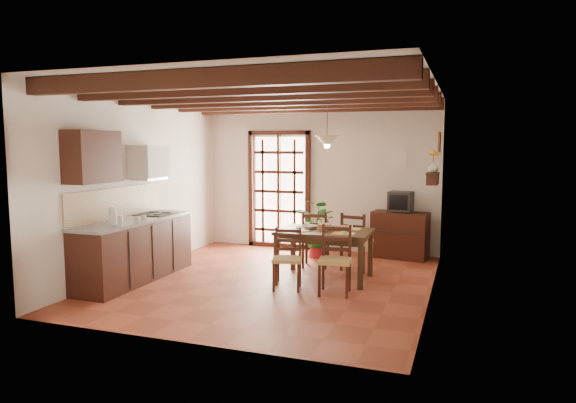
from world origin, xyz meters
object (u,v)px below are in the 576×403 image
at_px(chair_far_left, 316,249).
at_px(crt_tv, 401,201).
at_px(kitchen_counter, 135,249).
at_px(chair_near_left, 287,270).
at_px(chair_near_right, 335,273).
at_px(pendant_lamp, 327,140).
at_px(potted_plant, 318,225).
at_px(dining_table, 324,236).
at_px(chair_far_right, 356,252).
at_px(sideboard, 400,235).

relative_size(chair_far_left, crt_tv, 2.13).
distance_m(kitchen_counter, chair_near_left, 2.32).
xyz_separation_m(chair_near_right, pendant_lamp, (-0.34, 0.80, 1.79)).
distance_m(chair_near_right, potted_plant, 2.32).
height_order(chair_near_left, potted_plant, potted_plant).
height_order(dining_table, chair_far_left, chair_far_left).
bearing_deg(chair_far_left, chair_far_right, 172.31).
xyz_separation_m(kitchen_counter, chair_far_right, (2.97, 1.69, -0.18)).
relative_size(kitchen_counter, pendant_lamp, 2.66).
height_order(chair_far_right, pendant_lamp, pendant_lamp).
distance_m(crt_tv, pendant_lamp, 2.21).
relative_size(chair_near_right, pendant_lamp, 1.09).
bearing_deg(crt_tv, potted_plant, -158.61).
bearing_deg(kitchen_counter, chair_near_left, 7.36).
relative_size(crt_tv, potted_plant, 0.19).
distance_m(dining_table, chair_near_left, 0.87).
bearing_deg(chair_far_right, sideboard, -106.18).
xyz_separation_m(crt_tv, potted_plant, (-1.40, -0.38, -0.45)).
relative_size(chair_near_left, chair_far_left, 0.91).
relative_size(chair_near_left, chair_far_right, 0.91).
relative_size(chair_far_left, sideboard, 0.96).
bearing_deg(sideboard, dining_table, -107.64).
xyz_separation_m(chair_far_left, pendant_lamp, (0.34, -0.60, 1.79)).
bearing_deg(crt_tv, chair_far_right, -109.96).
bearing_deg(potted_plant, kitchen_counter, -131.13).
bearing_deg(potted_plant, pendant_lamp, -69.26).
xyz_separation_m(chair_far_left, crt_tv, (1.23, 1.13, 0.72)).
bearing_deg(dining_table, chair_near_right, -64.05).
distance_m(kitchen_counter, crt_tv, 4.55).
relative_size(chair_far_right, crt_tv, 2.14).
bearing_deg(crt_tv, dining_table, -109.93).
bearing_deg(chair_far_left, chair_near_right, 108.25).
height_order(kitchen_counter, potted_plant, potted_plant).
height_order(crt_tv, potted_plant, potted_plant).
height_order(potted_plant, pendant_lamp, pendant_lamp).
distance_m(dining_table, crt_tv, 2.06).
relative_size(chair_near_left, crt_tv, 1.95).
distance_m(chair_far_right, sideboard, 1.26).
bearing_deg(chair_near_right, chair_near_left, 173.09).
bearing_deg(kitchen_counter, crt_tv, 38.65).
distance_m(chair_far_right, pendant_lamp, 1.91).
height_order(chair_near_left, pendant_lamp, pendant_lamp).
xyz_separation_m(sideboard, crt_tv, (0.00, -0.01, 0.60)).
distance_m(dining_table, potted_plant, 1.53).
height_order(sideboard, crt_tv, crt_tv).
bearing_deg(chair_near_left, sideboard, 50.36).
height_order(dining_table, chair_near_left, chair_near_left).
height_order(chair_near_right, sideboard, chair_near_right).
distance_m(dining_table, chair_near_right, 0.85).
distance_m(kitchen_counter, pendant_lamp, 3.27).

